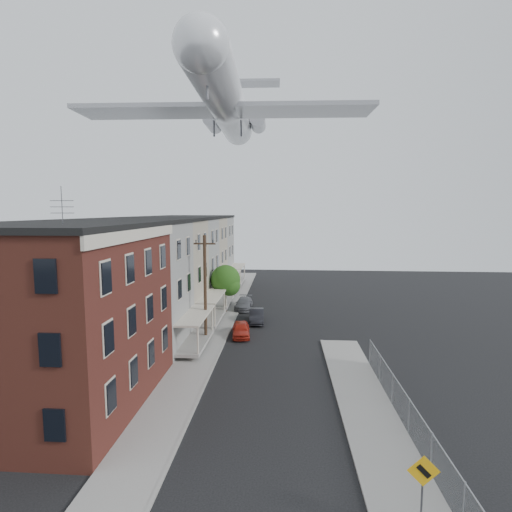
{
  "coord_description": "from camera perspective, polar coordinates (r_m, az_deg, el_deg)",
  "views": [
    {
      "loc": [
        0.85,
        -13.91,
        10.95
      ],
      "look_at": [
        -0.77,
        9.0,
        8.35
      ],
      "focal_mm": 28.0,
      "sensor_mm": 36.0,
      "label": 1
    }
  ],
  "objects": [
    {
      "name": "street_tree",
      "position": [
        42.94,
        -4.23,
        -3.62
      ],
      "size": [
        3.22,
        3.2,
        5.2
      ],
      "color": "black",
      "rests_on": "ground"
    },
    {
      "name": "utility_pole",
      "position": [
        33.16,
        -7.28,
        -4.5
      ],
      "size": [
        1.8,
        0.26,
        9.0
      ],
      "color": "black",
      "rests_on": "ground"
    },
    {
      "name": "sidewalk_right",
      "position": [
        23.17,
        16.31,
        -21.85
      ],
      "size": [
        3.0,
        26.0,
        0.12
      ],
      "primitive_type": "cube",
      "color": "gray",
      "rests_on": "ground"
    },
    {
      "name": "row_house_a",
      "position": [
        33.51,
        -18.55,
        -3.88
      ],
      "size": [
        11.98,
        7.0,
        10.3
      ],
      "color": "slate",
      "rests_on": "ground"
    },
    {
      "name": "curb_left",
      "position": [
        39.75,
        -3.24,
        -9.44
      ],
      "size": [
        0.15,
        62.0,
        0.14
      ],
      "primitive_type": "cube",
      "color": "gray",
      "rests_on": "ground"
    },
    {
      "name": "sidewalk_left",
      "position": [
        39.96,
        -5.33,
        -9.39
      ],
      "size": [
        3.0,
        62.0,
        0.12
      ],
      "primitive_type": "cube",
      "color": "gray",
      "rests_on": "ground"
    },
    {
      "name": "airplane",
      "position": [
        36.87,
        -4.17,
        20.79
      ],
      "size": [
        24.0,
        27.4,
        7.96
      ],
      "color": "silver",
      "rests_on": "ground"
    },
    {
      "name": "row_house_b",
      "position": [
        39.97,
        -14.71,
        -2.13
      ],
      "size": [
        11.98,
        7.0,
        10.3
      ],
      "color": "slate",
      "rests_on": "ground"
    },
    {
      "name": "car_far",
      "position": [
        45.03,
        -1.75,
        -6.8
      ],
      "size": [
        1.83,
        4.34,
        1.25
      ],
      "primitive_type": "imported",
      "rotation": [
        0.0,
        0.0,
        -0.02
      ],
      "color": "slate",
      "rests_on": "ground"
    },
    {
      "name": "corner_building",
      "position": [
        25.22,
        -26.98,
        -7.53
      ],
      "size": [
        10.31,
        12.3,
        12.15
      ],
      "color": "#371A11",
      "rests_on": "ground"
    },
    {
      "name": "row_house_d",
      "position": [
        53.31,
        -9.89,
        0.1
      ],
      "size": [
        11.98,
        7.0,
        10.3
      ],
      "color": "slate",
      "rests_on": "ground"
    },
    {
      "name": "warning_sign",
      "position": [
        16.46,
        22.74,
        -27.51
      ],
      "size": [
        1.1,
        0.11,
        2.8
      ],
      "color": "#515156",
      "rests_on": "ground"
    },
    {
      "name": "car_near",
      "position": [
        35.54,
        -2.16,
        -10.42
      ],
      "size": [
        1.9,
        3.86,
        1.27
      ],
      "primitive_type": "imported",
      "rotation": [
        0.0,
        0.0,
        0.11
      ],
      "color": "#B22517",
      "rests_on": "ground"
    },
    {
      "name": "row_house_c",
      "position": [
        46.59,
        -11.96,
        -0.86
      ],
      "size": [
        11.98,
        7.0,
        10.3
      ],
      "color": "slate",
      "rests_on": "ground"
    },
    {
      "name": "curb_right",
      "position": [
        22.92,
        12.49,
        -22.05
      ],
      "size": [
        0.15,
        26.0,
        0.14
      ],
      "primitive_type": "cube",
      "color": "gray",
      "rests_on": "ground"
    },
    {
      "name": "car_mid",
      "position": [
        39.76,
        0.08,
        -8.55
      ],
      "size": [
        1.65,
        4.06,
        1.31
      ],
      "primitive_type": "imported",
      "rotation": [
        0.0,
        0.0,
        0.07
      ],
      "color": "black",
      "rests_on": "ground"
    },
    {
      "name": "row_house_e",
      "position": [
        60.09,
        -8.29,
        0.83
      ],
      "size": [
        11.98,
        7.0,
        10.3
      ],
      "color": "slate",
      "rests_on": "ground"
    },
    {
      "name": "chainlink_fence",
      "position": [
        22.24,
        21.01,
        -20.58
      ],
      "size": [
        0.06,
        18.06,
        1.9
      ],
      "color": "gray",
      "rests_on": "ground"
    },
    {
      "name": "ground",
      "position": [
        17.73,
        0.49,
        -31.69
      ],
      "size": [
        120.0,
        120.0,
        0.0
      ],
      "primitive_type": "plane",
      "color": "black",
      "rests_on": "ground"
    }
  ]
}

